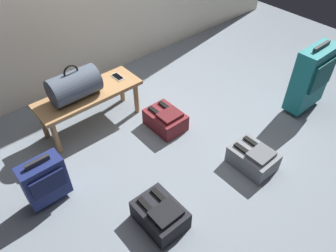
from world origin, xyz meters
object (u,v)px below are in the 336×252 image
(bench, at_px, (89,97))
(duffel_bag_slate, at_px, (74,85))
(suitcase_small_navy, at_px, (45,180))
(backpack_maroon, at_px, (166,119))
(backpack_dark, at_px, (160,215))
(backpack_grey, at_px, (253,158))
(suitcase_upright_teal, at_px, (311,77))
(cell_phone, at_px, (118,77))

(bench, distance_m, duffel_bag_slate, 0.22)
(suitcase_small_navy, xyz_separation_m, backpack_maroon, (1.24, 0.06, -0.15))
(duffel_bag_slate, bearing_deg, backpack_dark, -93.90)
(backpack_dark, bearing_deg, backpack_maroon, 47.54)
(duffel_bag_slate, relative_size, backpack_dark, 1.16)
(backpack_grey, bearing_deg, bench, 118.85)
(suitcase_upright_teal, height_order, backpack_grey, suitcase_upright_teal)
(suitcase_small_navy, height_order, backpack_grey, suitcase_small_navy)
(suitcase_small_navy, distance_m, backpack_dark, 0.90)
(cell_phone, height_order, backpack_grey, cell_phone)
(suitcase_upright_teal, distance_m, backpack_dark, 2.03)
(suitcase_upright_teal, distance_m, suitcase_small_navy, 2.62)
(suitcase_upright_teal, relative_size, backpack_maroon, 1.94)
(bench, distance_m, suitcase_small_navy, 0.93)
(bench, relative_size, backpack_maroon, 2.63)
(suitcase_upright_teal, xyz_separation_m, suitcase_small_navy, (-2.53, 0.64, -0.14))
(cell_phone, distance_m, backpack_grey, 1.50)
(cell_phone, bearing_deg, suitcase_small_navy, -151.14)
(suitcase_small_navy, bearing_deg, backpack_grey, -28.64)
(bench, xyz_separation_m, duffel_bag_slate, (-0.12, -0.00, 0.19))
(bench, height_order, backpack_maroon, bench)
(duffel_bag_slate, relative_size, backpack_grey, 1.16)
(suitcase_upright_teal, bearing_deg, backpack_dark, -177.82)
(bench, height_order, suitcase_upright_teal, suitcase_upright_teal)
(duffel_bag_slate, distance_m, suitcase_small_navy, 0.88)
(duffel_bag_slate, distance_m, backpack_dark, 1.36)
(duffel_bag_slate, xyz_separation_m, suitcase_upright_teal, (1.92, -1.21, -0.14))
(cell_phone, relative_size, backpack_dark, 0.38)
(cell_phone, bearing_deg, backpack_grey, -73.75)
(cell_phone, height_order, suitcase_upright_teal, suitcase_upright_teal)
(cell_phone, xyz_separation_m, backpack_dark, (-0.55, -1.32, -0.30))
(suitcase_small_navy, bearing_deg, bench, 37.75)
(backpack_maroon, relative_size, backpack_grey, 1.00)
(bench, bearing_deg, backpack_maroon, -44.47)
(duffel_bag_slate, xyz_separation_m, backpack_maroon, (0.63, -0.50, -0.42))
(bench, height_order, duffel_bag_slate, duffel_bag_slate)
(bench, bearing_deg, duffel_bag_slate, -180.00)
(backpack_dark, distance_m, backpack_grey, 0.97)
(backpack_dark, bearing_deg, cell_phone, 67.21)
(bench, relative_size, suitcase_upright_teal, 1.36)
(bench, height_order, backpack_grey, bench)
(suitcase_upright_teal, height_order, backpack_dark, suitcase_upright_teal)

